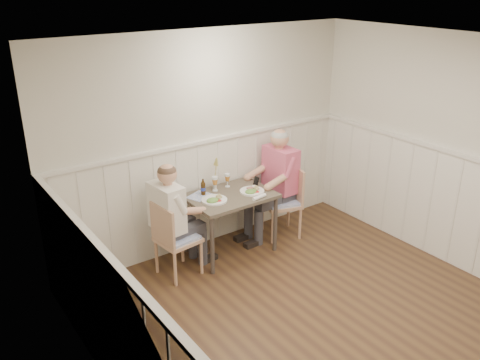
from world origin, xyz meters
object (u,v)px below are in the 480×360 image
(man_in_pink, at_px, (277,190))
(diner_cream, at_px, (171,228))
(dining_table, at_px, (230,202))
(grass_vase, at_px, (215,175))
(beer_bottle, at_px, (203,188))
(chair_right, at_px, (286,199))
(chair_left, at_px, (174,237))

(man_in_pink, relative_size, diner_cream, 1.07)
(dining_table, relative_size, diner_cream, 0.75)
(dining_table, distance_m, grass_vase, 0.37)
(man_in_pink, height_order, beer_bottle, man_in_pink)
(chair_right, distance_m, beer_bottle, 1.16)
(chair_right, xyz_separation_m, chair_left, (-1.63, -0.04, -0.02))
(man_in_pink, distance_m, beer_bottle, 1.06)
(chair_right, bearing_deg, grass_vase, 162.46)
(chair_left, xyz_separation_m, beer_bottle, (0.54, 0.25, 0.36))
(grass_vase, bearing_deg, chair_left, -156.84)
(chair_left, relative_size, grass_vase, 2.14)
(man_in_pink, bearing_deg, dining_table, -176.02)
(chair_left, xyz_separation_m, man_in_pink, (1.56, 0.14, 0.11))
(chair_right, relative_size, diner_cream, 0.69)
(dining_table, xyz_separation_m, chair_left, (-0.81, -0.08, -0.17))
(beer_bottle, relative_size, grass_vase, 0.48)
(man_in_pink, distance_m, diner_cream, 1.55)
(chair_right, relative_size, beer_bottle, 4.57)
(chair_left, bearing_deg, grass_vase, 23.16)
(chair_right, xyz_separation_m, man_in_pink, (-0.06, 0.10, 0.10))
(beer_bottle, bearing_deg, chair_right, -11.27)
(chair_right, bearing_deg, dining_table, 176.94)
(chair_left, height_order, diner_cream, diner_cream)
(chair_right, height_order, diner_cream, diner_cream)
(dining_table, xyz_separation_m, diner_cream, (-0.79, -0.00, -0.10))
(beer_bottle, bearing_deg, diner_cream, -161.85)
(chair_right, distance_m, chair_left, 1.63)
(chair_right, relative_size, grass_vase, 2.21)
(diner_cream, height_order, beer_bottle, diner_cream)
(diner_cream, distance_m, grass_vase, 0.86)
(dining_table, xyz_separation_m, chair_right, (0.82, -0.04, -0.16))
(chair_right, bearing_deg, diner_cream, 178.49)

